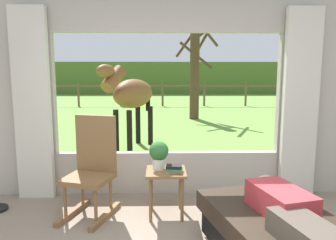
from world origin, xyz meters
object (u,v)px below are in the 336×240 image
Objects in this scene: pasture_tree at (195,69)px; horse at (131,95)px; potted_plant at (159,153)px; rocking_chair at (92,167)px; book_stack at (174,169)px; side_table at (166,179)px; reclining_person at (289,211)px.

horse is at bearing -112.12° from pasture_tree.
pasture_tree is at bearing -84.53° from horse.
horse is (-0.58, 3.13, 0.45)m from potted_plant.
book_stack is (0.92, -0.14, 0.01)m from rocking_chair.
book_stack is (0.17, -0.12, -0.15)m from potted_plant.
book_stack is at bearing 8.05° from rocking_chair.
rocking_chair reaches higher than side_table.
book_stack is at bearing -36.80° from potted_plant.
side_table is 0.29m from potted_plant.
rocking_chair is 0.34× the size of pasture_tree.
horse reaches higher than reclining_person.
pasture_tree is (1.95, 7.50, 1.18)m from rocking_chair.
pasture_tree reaches higher than horse.
side_table is 0.30× the size of horse.
reclining_person is 0.81× the size of horse.
horse is (0.17, 3.12, 0.61)m from rocking_chair.
horse reaches higher than rocking_chair.
pasture_tree reaches higher than side_table.
potted_plant is 3.21m from horse.
book_stack reaches higher than side_table.
pasture_tree is at bearing 80.94° from potted_plant.
book_stack is (0.09, -0.06, 0.13)m from side_table.
potted_plant is 0.18× the size of horse.
horse is (-0.66, 3.19, 0.73)m from side_table.
reclining_person is at bearing -91.13° from pasture_tree.
rocking_chair is at bearing 114.48° from horse.
rocking_chair reaches higher than potted_plant.
side_table is at bearing -36.87° from potted_plant.
reclining_person is at bearing -16.84° from rocking_chair.
side_table is 2.73× the size of book_stack.
rocking_chair is 3.18m from horse.
pasture_tree reaches higher than potted_plant.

